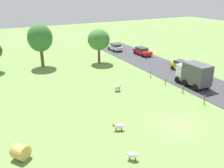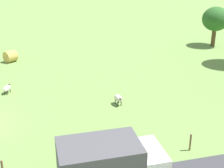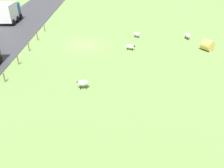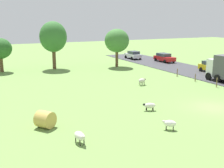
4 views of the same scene
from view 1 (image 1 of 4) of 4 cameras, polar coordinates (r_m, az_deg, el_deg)
name	(u,v)px [view 1 (image 1 of 4)]	position (r m, az deg, el deg)	size (l,w,h in m)	color
ground_plane	(176,125)	(26.88, 14.73, -9.19)	(160.00, 160.00, 0.00)	#6B8E47
sheep_0	(132,155)	(21.13, 4.79, -16.20)	(1.04, 0.97, 0.74)	white
sheep_1	(119,126)	(24.87, 1.56, -9.84)	(1.21, 0.84, 0.71)	silver
sheep_2	(117,87)	(33.93, 1.29, -0.76)	(1.12, 0.68, 0.86)	beige
hay_bale_0	(21,152)	(22.49, -20.57, -14.61)	(1.29, 1.29, 1.20)	tan
tree_0	(40,38)	(45.83, -16.48, 10.26)	(4.38, 4.38, 7.72)	brown
tree_2	(99,40)	(46.55, -3.13, 10.28)	(4.15, 4.15, 6.44)	brown
fence_post_2	(204,100)	(32.17, 20.79, -3.47)	(0.12, 0.12, 1.20)	brown
fence_post_3	(183,90)	(34.51, 16.29, -1.26)	(0.12, 0.12, 1.16)	brown
fence_post_4	(165,82)	(37.10, 12.39, 0.57)	(0.12, 0.12, 1.01)	brown
fence_post_5	(151,74)	(39.81, 9.02, 2.37)	(0.12, 0.12, 1.15)	brown
truck_1	(194,74)	(37.24, 18.63, 2.28)	(2.66, 4.99, 3.44)	white
car_0	(142,51)	(53.22, 7.09, 7.65)	(2.21, 4.56, 1.60)	red
car_1	(115,47)	(56.71, 0.76, 8.65)	(2.15, 3.95, 1.59)	silver
car_2	(182,66)	(43.90, 16.09, 4.06)	(2.14, 4.25, 1.67)	yellow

